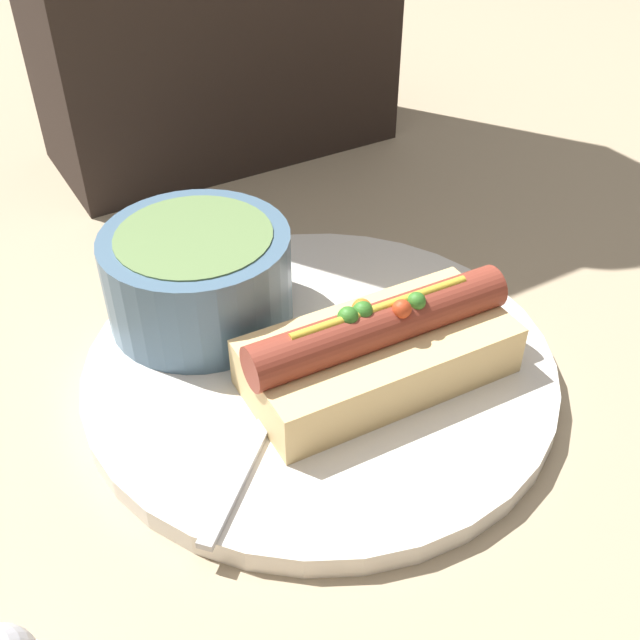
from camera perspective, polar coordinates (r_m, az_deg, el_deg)
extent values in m
plane|color=tan|center=(0.46, 0.00, -4.18)|extent=(4.00, 4.00, 0.00)
cylinder|color=white|center=(0.45, 0.00, -3.52)|extent=(0.28, 0.28, 0.01)
cube|color=#E5C17F|center=(0.43, 4.45, -2.76)|extent=(0.16, 0.08, 0.03)
cylinder|color=brown|center=(0.41, 4.60, -0.39)|extent=(0.16, 0.03, 0.03)
sphere|color=#387A28|center=(0.41, 7.35, 1.42)|extent=(0.01, 0.01, 0.01)
sphere|color=orange|center=(0.40, 3.20, 0.89)|extent=(0.01, 0.01, 0.01)
sphere|color=#387A28|center=(0.40, 3.27, 0.66)|extent=(0.01, 0.01, 0.01)
sphere|color=#C63F1E|center=(0.41, 6.24, 0.84)|extent=(0.01, 0.01, 0.01)
sphere|color=#387A28|center=(0.40, 2.27, 0.27)|extent=(0.01, 0.01, 0.01)
cylinder|color=gold|center=(0.41, 4.69, 0.96)|extent=(0.11, 0.01, 0.01)
cylinder|color=slate|center=(0.47, -9.24, 3.28)|extent=(0.12, 0.12, 0.06)
cylinder|color=#66844C|center=(0.46, -9.54, 5.74)|extent=(0.10, 0.10, 0.01)
cube|color=#B7B7BC|center=(0.39, -5.40, -10.21)|extent=(0.09, 0.08, 0.00)
ellipsoid|color=#B7B7BC|center=(0.44, -1.79, -2.73)|extent=(0.05, 0.05, 0.01)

